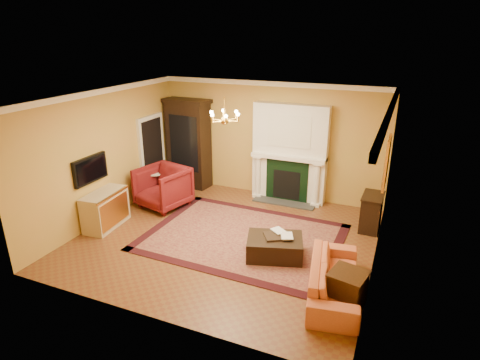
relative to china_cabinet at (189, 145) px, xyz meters
The scene contains 26 objects.
floor 3.58m from the china_cabinet, 47.55° to the right, with size 6.00×5.50×0.02m, color brown.
ceiling 3.84m from the china_cabinet, 47.55° to the right, with size 6.00×5.50×0.02m, color white.
wall_back 2.32m from the china_cabinet, ahead, with size 6.00×0.02×3.00m, color #C38A46.
wall_front 5.73m from the china_cabinet, 66.55° to the right, with size 6.00×0.02×3.00m, color #C38A46.
wall_left 2.62m from the china_cabinet, 106.39° to the right, with size 0.02×5.50×3.00m, color #C38A46.
wall_right 5.85m from the china_cabinet, 25.22° to the right, with size 0.02×5.50×3.00m, color #C38A46.
fireplace 2.88m from the china_cabinet, ahead, with size 1.90×0.70×2.50m.
crown_molding 3.26m from the china_cabinet, 33.95° to the right, with size 6.00×5.50×0.12m.
doorway 1.05m from the china_cabinet, 130.58° to the right, with size 0.08×1.05×2.10m.
tv_panel 3.17m from the china_cabinet, 102.21° to the right, with size 0.09×0.95×0.58m.
gilt_mirror 5.38m from the china_cabinet, 11.74° to the right, with size 0.06×0.76×1.05m.
chandelier 3.67m from the china_cabinet, 47.55° to the right, with size 0.63×0.55×0.53m.
oriental_rug 3.68m from the china_cabinet, 41.87° to the right, with size 4.06×3.05×0.02m, color #4C101C.
china_cabinet is the anchor object (origin of this frame).
wingback_armchair 1.70m from the china_cabinet, 85.25° to the right, with size 1.09×1.02×1.12m, color maroon.
pedestal_table 1.49m from the china_cabinet, 104.42° to the right, with size 0.41×0.41×0.72m.
commode 3.15m from the china_cabinet, 98.50° to the right, with size 0.52×1.10×0.82m, color beige.
coral_sofa 5.97m from the china_cabinet, 36.66° to the right, with size 2.01×0.59×0.78m, color #CA6740.
end_table 6.33m from the china_cabinet, 37.12° to the right, with size 0.51×0.51×0.59m, color #3D1F10.
console_table 5.19m from the china_cabinet, ahead, with size 0.40×0.71×0.79m, color black.
leather_ottoman 4.56m from the china_cabinet, 38.92° to the right, with size 1.06×0.77×0.40m, color black.
ottoman_tray 4.50m from the china_cabinet, 38.04° to the right, with size 0.49×0.38×0.03m, color black.
book_a 4.35m from the china_cabinet, 38.08° to the right, with size 0.21×0.03×0.29m, color gray.
book_b 4.54m from the china_cabinet, 37.65° to the right, with size 0.23×0.02×0.31m, color gray.
topiary_left 2.39m from the china_cabinet, ahead, with size 0.15×0.15×0.39m.
topiary_right 3.49m from the china_cabinet, ahead, with size 0.16×0.16×0.43m.
Camera 1 is at (3.23, -6.89, 4.17)m, focal length 30.00 mm.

